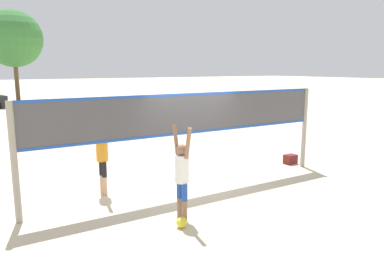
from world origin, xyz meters
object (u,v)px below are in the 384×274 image
gear_bag (290,159)px  tree_left_cluster (13,39)px  player_spiker (182,172)px  volleyball (182,222)px  player_blocker (102,151)px  volleyball_net (192,122)px

gear_bag → tree_left_cluster: (-4.51, 27.49, 5.33)m
player_spiker → volleyball: size_ratio=9.15×
player_spiker → player_blocker: bearing=19.4°
gear_bag → tree_left_cluster: 28.36m
tree_left_cluster → volleyball_net: bearing=-89.0°
tree_left_cluster → player_spiker: bearing=-91.4°
player_blocker → tree_left_cluster: (1.58, 27.18, 4.40)m
volleyball → tree_left_cluster: tree_left_cluster is taller
player_spiker → gear_bag: 5.71m
player_spiker → volleyball: player_spiker is taller
player_spiker → player_blocker: (-0.84, 2.37, 0.06)m
volleyball_net → player_spiker: volleyball_net is taller
volleyball_net → gear_bag: volleyball_net is taller
player_spiker → tree_left_cluster: bearing=-1.4°
volleyball_net → player_spiker: 2.15m
player_blocker → gear_bag: (6.09, -0.32, -0.93)m
volleyball_net → player_blocker: (-2.07, 0.77, -0.64)m
volleyball_net → player_blocker: volleyball_net is taller
volleyball_net → volleyball: 2.90m
volleyball_net → tree_left_cluster: size_ratio=1.05×
volleyball_net → volleyball: volleyball_net is taller
player_spiker → tree_left_cluster: tree_left_cluster is taller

